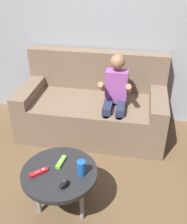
{
  "coord_description": "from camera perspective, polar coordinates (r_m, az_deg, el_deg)",
  "views": [
    {
      "loc": [
        0.45,
        -1.35,
        1.88
      ],
      "look_at": [
        0.08,
        0.69,
        0.61
      ],
      "focal_mm": 43.03,
      "sensor_mm": 36.0,
      "label": 1
    }
  ],
  "objects": [
    {
      "name": "wall_back",
      "position": [
        3.13,
        1.86,
        19.84
      ],
      "size": [
        4.0,
        0.05,
        2.5
      ],
      "primitive_type": "cube",
      "color": "#999EA8",
      "rests_on": "ground"
    },
    {
      "name": "coffee_table",
      "position": [
        2.13,
        -7.19,
        -13.15
      ],
      "size": [
        0.58,
        0.58,
        0.43
      ],
      "color": "#232326",
      "rests_on": "ground"
    },
    {
      "name": "couch",
      "position": [
        3.11,
        -0.07,
        1.04
      ],
      "size": [
        1.62,
        0.8,
        0.89
      ],
      "color": "#75604C",
      "rests_on": "ground"
    },
    {
      "name": "game_remote_red_near_edge",
      "position": [
        2.09,
        -11.54,
        -12.49
      ],
      "size": [
        0.13,
        0.12,
        0.03
      ],
      "color": "red",
      "rests_on": "coffee_table"
    },
    {
      "name": "nunchuk_black",
      "position": [
        1.97,
        -6.18,
        -14.99
      ],
      "size": [
        0.08,
        0.1,
        0.05
      ],
      "color": "black",
      "rests_on": "coffee_table"
    },
    {
      "name": "game_remote_lime_far_corner",
      "position": [
        2.15,
        -6.89,
        -10.48
      ],
      "size": [
        0.05,
        0.14,
        0.03
      ],
      "color": "#72C638",
      "rests_on": "coffee_table"
    },
    {
      "name": "ground_plane",
      "position": [
        2.36,
        -5.38,
        -21.61
      ],
      "size": [
        8.0,
        8.0,
        0.0
      ],
      "primitive_type": "plane",
      "color": "brown"
    },
    {
      "name": "soda_can",
      "position": [
        2.02,
        -2.6,
        -11.8
      ],
      "size": [
        0.07,
        0.07,
        0.12
      ],
      "primitive_type": "cylinder",
      "color": "#1959B2",
      "rests_on": "coffee_table"
    },
    {
      "name": "person_seated_on_couch",
      "position": [
        2.8,
        4.64,
        3.33
      ],
      "size": [
        0.32,
        0.4,
        0.98
      ],
      "color": "#282D47",
      "rests_on": "ground"
    }
  ]
}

